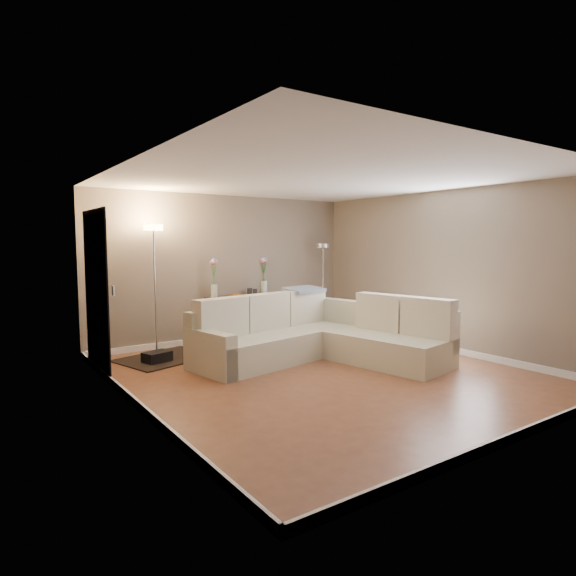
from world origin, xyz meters
TOP-DOWN VIEW (x-y plane):
  - floor at (0.00, 0.00)m, footprint 5.00×5.50m
  - ceiling at (0.00, 0.00)m, footprint 5.00×5.50m
  - wall_back at (0.00, 2.76)m, footprint 5.00×0.02m
  - wall_front at (0.00, -2.76)m, footprint 5.00×0.02m
  - wall_left at (-2.51, 0.00)m, footprint 0.02×5.50m
  - wall_right at (2.51, 0.00)m, footprint 0.02×5.50m
  - baseboard_back at (0.00, 2.73)m, footprint 5.00×0.03m
  - baseboard_front at (0.00, -2.73)m, footprint 5.00×0.03m
  - baseboard_left at (-2.48, 0.00)m, footprint 0.03×5.50m
  - baseboard_right at (2.48, 0.00)m, footprint 0.03×5.50m
  - doorway at (-2.48, 1.70)m, footprint 0.02×1.20m
  - switch_plate at (-2.48, 0.85)m, footprint 0.02×0.08m
  - sectional_sofa at (0.43, 0.67)m, footprint 3.23×2.80m
  - throw_blanket at (0.78, 1.45)m, footprint 0.78×0.56m
  - console_table at (0.15, 2.65)m, footprint 1.34×0.50m
  - leaning_mirror at (0.21, 2.83)m, footprint 0.93×0.15m
  - table_decor at (0.23, 2.62)m, footprint 0.56×0.14m
  - flower_vase_left at (-0.32, 2.60)m, footprint 0.16×0.13m
  - flower_vase_right at (0.78, 2.73)m, footprint 0.16×0.13m
  - floor_lamp_lit at (-1.43, 2.42)m, footprint 0.36×0.36m
  - floor_lamp_unlit at (1.93, 2.38)m, footprint 0.31×0.31m
  - charcoal_rug at (-1.43, 2.02)m, footprint 1.56×1.33m
  - black_bag at (-1.63, 1.85)m, footprint 0.44×0.36m

SIDE VIEW (x-z plane):
  - floor at x=0.00m, z-range -0.01..0.00m
  - charcoal_rug at x=-1.43m, z-range 0.00..0.02m
  - black_bag at x=-1.63m, z-range -0.08..0.16m
  - baseboard_back at x=0.00m, z-range 0.00..0.10m
  - baseboard_front at x=0.00m, z-range 0.00..0.10m
  - baseboard_left at x=-2.48m, z-range 0.00..0.10m
  - baseboard_right at x=2.48m, z-range 0.00..0.10m
  - sectional_sofa at x=0.43m, z-range -0.13..0.86m
  - console_table at x=0.15m, z-range 0.05..0.86m
  - table_decor at x=0.23m, z-range 0.77..0.90m
  - throw_blanket at x=0.78m, z-range 0.93..1.03m
  - flower_vase_left at x=-0.32m, z-range 0.75..1.44m
  - flower_vase_right at x=0.78m, z-range 0.75..1.44m
  - doorway at x=-2.48m, z-range 0.00..2.20m
  - leaning_mirror at x=0.21m, z-range 0.81..1.54m
  - switch_plate at x=-2.48m, z-range 1.14..1.26m
  - floor_lamp_unlit at x=1.93m, z-range 0.36..2.11m
  - wall_back at x=0.00m, z-range 0.00..2.60m
  - wall_front at x=0.00m, z-range 0.00..2.60m
  - wall_left at x=-2.51m, z-range 0.00..2.60m
  - wall_right at x=2.51m, z-range 0.00..2.60m
  - floor_lamp_lit at x=-1.43m, z-range 0.42..2.46m
  - ceiling at x=0.00m, z-range 2.60..2.61m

